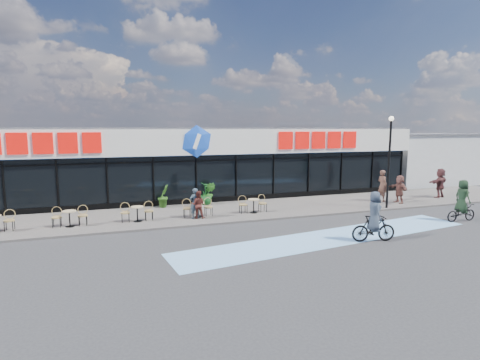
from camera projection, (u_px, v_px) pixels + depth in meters
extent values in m
plane|color=#28282B|center=(231.00, 236.00, 15.90)|extent=(120.00, 120.00, 0.00)
cube|color=#5B5450|center=(206.00, 213.00, 20.12)|extent=(44.00, 5.00, 0.10)
cube|color=#6FA2D2|center=(332.00, 237.00, 15.74)|extent=(14.17, 4.13, 0.01)
cube|color=black|center=(187.00, 174.00, 25.09)|extent=(30.00, 6.00, 3.00)
cube|color=white|center=(187.00, 141.00, 24.64)|extent=(30.60, 6.30, 1.50)
cube|color=#47474C|center=(186.00, 128.00, 24.67)|extent=(30.60, 6.30, 0.10)
cube|color=navy|center=(196.00, 154.00, 22.02)|extent=(30.60, 0.08, 0.18)
cube|color=black|center=(196.00, 161.00, 22.08)|extent=(30.00, 0.06, 0.08)
cube|color=black|center=(197.00, 202.00, 22.43)|extent=(30.00, 0.10, 0.40)
cube|color=red|center=(43.00, 143.00, 19.16)|extent=(5.63, 0.18, 1.10)
cube|color=red|center=(318.00, 140.00, 24.18)|extent=(5.63, 0.18, 1.10)
ellipsoid|color=blue|center=(197.00, 141.00, 21.67)|extent=(1.90, 0.24, 1.90)
cylinder|color=black|center=(4.00, 189.00, 19.10)|extent=(0.10, 0.10, 3.00)
cylinder|color=black|center=(58.00, 186.00, 19.89)|extent=(0.10, 0.10, 3.00)
cylinder|color=black|center=(107.00, 184.00, 20.67)|extent=(0.10, 0.10, 3.00)
cylinder|color=black|center=(154.00, 182.00, 21.46)|extent=(0.10, 0.10, 3.00)
cylinder|color=black|center=(196.00, 180.00, 22.24)|extent=(0.10, 0.10, 3.00)
cylinder|color=black|center=(236.00, 178.00, 23.03)|extent=(0.10, 0.10, 3.00)
cylinder|color=black|center=(274.00, 177.00, 23.81)|extent=(0.10, 0.10, 3.00)
cylinder|color=black|center=(309.00, 175.00, 24.59)|extent=(0.10, 0.10, 3.00)
cylinder|color=black|center=(341.00, 174.00, 25.38)|extent=(0.10, 0.10, 3.00)
cylinder|color=black|center=(372.00, 172.00, 26.16)|extent=(0.10, 0.10, 3.00)
cylinder|color=black|center=(401.00, 171.00, 26.95)|extent=(0.10, 0.10, 3.00)
cube|color=silver|center=(419.00, 158.00, 32.39)|extent=(9.00, 7.00, 4.00)
cube|color=#47474C|center=(421.00, 134.00, 32.11)|extent=(9.20, 7.20, 0.12)
cylinder|color=black|center=(389.00, 165.00, 20.83)|extent=(0.12, 0.12, 4.88)
sphere|color=#FFF2CC|center=(391.00, 119.00, 20.48)|extent=(0.28, 0.28, 0.28)
cylinder|color=tan|center=(69.00, 211.00, 16.99)|extent=(0.60, 0.60, 0.04)
cylinder|color=black|center=(70.00, 219.00, 17.04)|extent=(0.06, 0.06, 0.70)
cylinder|color=black|center=(70.00, 226.00, 17.09)|extent=(0.40, 0.40, 0.02)
cylinder|color=tan|center=(137.00, 207.00, 17.93)|extent=(0.60, 0.60, 0.04)
cylinder|color=black|center=(137.00, 214.00, 17.98)|extent=(0.06, 0.06, 0.70)
cylinder|color=black|center=(138.00, 221.00, 18.02)|extent=(0.40, 0.40, 0.02)
cylinder|color=tan|center=(198.00, 203.00, 18.86)|extent=(0.60, 0.60, 0.04)
cylinder|color=black|center=(198.00, 210.00, 18.91)|extent=(0.06, 0.06, 0.70)
cylinder|color=black|center=(198.00, 217.00, 18.96)|extent=(0.40, 0.40, 0.02)
cylinder|color=tan|center=(254.00, 199.00, 19.80)|extent=(0.60, 0.60, 0.04)
cylinder|color=black|center=(254.00, 206.00, 19.85)|extent=(0.06, 0.06, 0.70)
cylinder|color=black|center=(254.00, 213.00, 19.90)|extent=(0.40, 0.40, 0.02)
imported|color=#14481A|center=(206.00, 193.00, 22.04)|extent=(0.76, 0.76, 1.30)
imported|color=#2A5518|center=(163.00, 196.00, 21.25)|extent=(0.85, 0.90, 1.28)
imported|color=#245A19|center=(209.00, 193.00, 22.09)|extent=(0.87, 0.78, 1.31)
imported|color=#2D3B46|center=(195.00, 203.00, 18.58)|extent=(0.64, 0.50, 1.53)
imported|color=#4D201B|center=(198.00, 205.00, 18.57)|extent=(0.81, 0.71, 1.40)
imported|color=brown|center=(399.00, 189.00, 22.41)|extent=(0.56, 1.59, 1.69)
imported|color=#503429|center=(382.00, 186.00, 22.96)|extent=(0.53, 0.75, 1.94)
imported|color=#542B2B|center=(440.00, 183.00, 24.21)|extent=(1.85, 1.00, 1.90)
imported|color=black|center=(373.00, 229.00, 15.10)|extent=(1.88, 0.87, 1.09)
imported|color=#2C3745|center=(374.00, 211.00, 15.00)|extent=(0.66, 0.88, 1.61)
imported|color=black|center=(461.00, 213.00, 18.40)|extent=(1.70, 0.61, 0.89)
imported|color=black|center=(462.00, 196.00, 18.29)|extent=(0.53, 0.80, 1.62)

